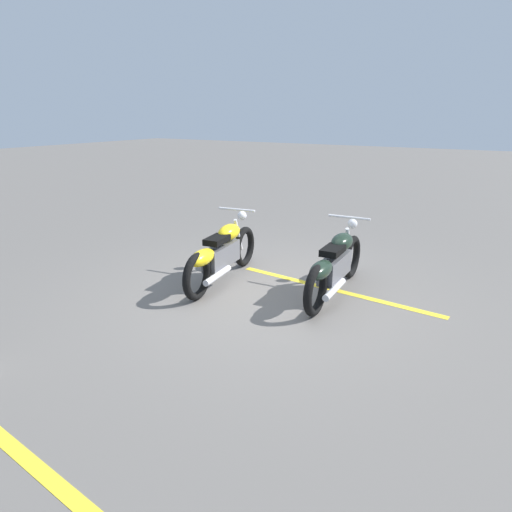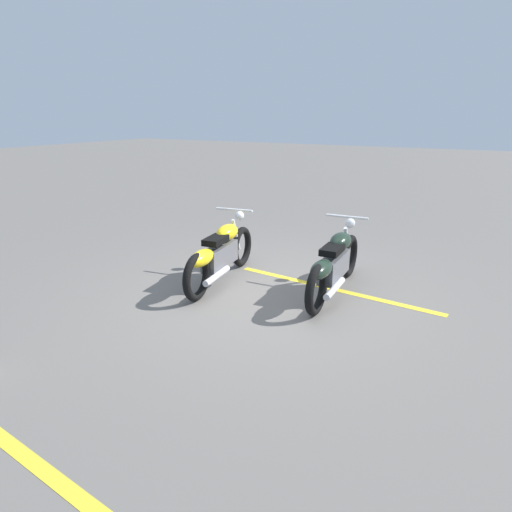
# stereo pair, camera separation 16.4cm
# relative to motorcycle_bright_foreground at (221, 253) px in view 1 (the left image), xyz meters

# --- Properties ---
(ground_plane) EXTENTS (60.00, 60.00, 0.00)m
(ground_plane) POSITION_rel_motorcycle_bright_foreground_xyz_m (0.07, 0.82, -0.46)
(ground_plane) COLOR #66605B
(motorcycle_bright_foreground) EXTENTS (2.22, 0.67, 1.04)m
(motorcycle_bright_foreground) POSITION_rel_motorcycle_bright_foreground_xyz_m (0.00, 0.00, 0.00)
(motorcycle_bright_foreground) COLOR black
(motorcycle_bright_foreground) RESTS_ON ground
(motorcycle_dark_foreground) EXTENTS (2.23, 0.62, 1.04)m
(motorcycle_dark_foreground) POSITION_rel_motorcycle_bright_foreground_xyz_m (-0.38, 1.66, 0.00)
(motorcycle_dark_foreground) COLOR black
(motorcycle_dark_foreground) RESTS_ON ground
(parking_stripe_near) EXTENTS (0.42, 3.20, 0.01)m
(parking_stripe_near) POSITION_rel_motorcycle_bright_foreground_xyz_m (-0.58, 1.60, -0.46)
(parking_stripe_near) COLOR yellow
(parking_stripe_near) RESTS_ON ground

